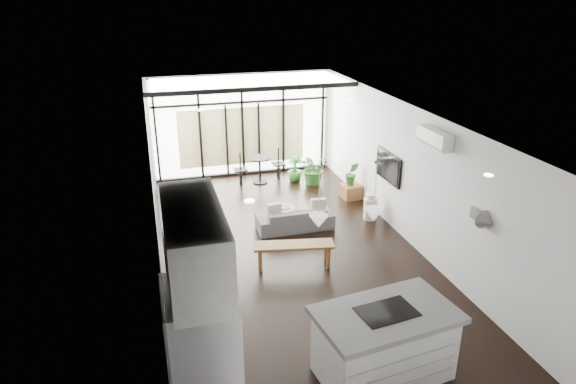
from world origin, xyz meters
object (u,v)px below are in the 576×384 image
fridge (203,366)px  milk_can (371,206)px  sofa (295,215)px  tv (388,167)px  pouf (284,216)px  island (384,344)px  console_bench (294,255)px

fridge → milk_can: size_ratio=3.22×
sofa → tv: tv is taller
sofa → pouf: sofa is taller
fridge → island: bearing=8.5°
island → pouf: 4.94m
island → tv: bearing=56.7°
console_bench → pouf: (0.31, 1.83, -0.04)m
sofa → tv: (2.06, -0.18, 0.98)m
island → sofa: size_ratio=1.11×
pouf → milk_can: (1.97, -0.24, 0.11)m
island → pouf: size_ratio=3.66×
sofa → console_bench: (-0.48, -1.57, -0.08)m
fridge → tv: size_ratio=1.80×
sofa → tv: size_ratio=1.51×
island → milk_can: 5.07m
island → sofa: (0.13, 4.67, -0.18)m
sofa → milk_can: bearing=-179.4°
sofa → pouf: size_ratio=3.29×
sofa → console_bench: size_ratio=1.11×
tv → island: bearing=-115.9°
fridge → pouf: (2.38, 5.30, -0.79)m
island → sofa: 4.68m
fridge → console_bench: fridge is taller
pouf → tv: bearing=-11.3°
console_bench → milk_can: (2.28, 1.59, 0.07)m
fridge → milk_can: (4.35, 5.05, -0.68)m
milk_can → tv: (0.26, -0.20, 0.99)m
fridge → pouf: bearing=65.8°
fridge → console_bench: 4.10m
island → pouf: (-0.05, 4.93, -0.30)m
island → console_bench: 3.13m
fridge → milk_can: fridge is taller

